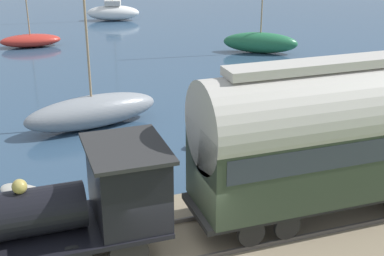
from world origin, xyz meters
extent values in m
cube|color=#2D4760|center=(43.79, 0.00, 0.00)|extent=(80.00, 80.00, 0.01)
cube|color=#84755B|center=(0.91, 0.00, 0.27)|extent=(5.17, 56.00, 0.53)
cube|color=#4C4742|center=(1.85, 0.00, 0.59)|extent=(0.07, 54.88, 0.12)
cylinder|color=black|center=(-0.04, 1.22, 1.15)|extent=(0.12, 0.99, 0.99)
cylinder|color=black|center=(1.85, 1.22, 1.15)|extent=(0.12, 0.99, 0.99)
cylinder|color=black|center=(1.85, 2.57, 1.15)|extent=(0.12, 0.99, 0.99)
cylinder|color=black|center=(1.85, 3.91, 1.15)|extent=(0.12, 0.99, 0.99)
cube|color=black|center=(0.91, 2.57, 1.56)|extent=(2.39, 4.90, 0.12)
cylinder|color=black|center=(0.91, 3.55, 2.20)|extent=(1.17, 2.94, 1.17)
sphere|color=tan|center=(0.91, 3.55, 2.92)|extent=(0.36, 0.36, 0.36)
cube|color=black|center=(0.91, 0.97, 2.55)|extent=(2.29, 1.72, 1.87)
cube|color=#282828|center=(0.91, 0.97, 3.53)|extent=(2.49, 1.96, 0.10)
cylinder|color=black|center=(1.85, -6.94, 1.03)|extent=(0.12, 0.76, 0.76)
cylinder|color=black|center=(-0.04, -3.12, 1.03)|extent=(0.12, 0.76, 0.76)
cylinder|color=black|center=(1.85, -3.12, 1.03)|extent=(0.12, 0.76, 0.76)
cylinder|color=black|center=(-0.04, -2.06, 1.03)|extent=(0.12, 0.76, 0.76)
cylinder|color=black|center=(1.85, -2.06, 1.03)|extent=(0.12, 0.76, 0.76)
cube|color=black|center=(0.91, -5.03, 1.34)|extent=(2.13, 8.50, 0.16)
cube|color=#2D3828|center=(0.91, -5.03, 2.61)|extent=(2.37, 8.16, 2.38)
cube|color=#2D333D|center=(0.91, -5.03, 3.03)|extent=(2.40, 7.65, 0.67)
cylinder|color=#B2ADA3|center=(0.91, -5.03, 3.80)|extent=(2.49, 8.16, 2.49)
cube|color=#B2ADA3|center=(0.91, -5.03, 5.16)|extent=(0.83, 6.80, 0.24)
ellipsoid|color=white|center=(36.88, -5.67, 0.67)|extent=(2.94, 4.92, 1.33)
cube|color=silver|center=(36.88, -5.67, 1.56)|extent=(1.37, 1.62, 0.45)
ellipsoid|color=#236B42|center=(21.61, -12.80, 0.71)|extent=(3.74, 5.05, 1.41)
ellipsoid|color=gray|center=(11.54, 0.28, 0.73)|extent=(2.89, 6.27, 1.44)
cylinder|color=#9E8460|center=(11.54, 0.28, 4.34)|extent=(0.10, 0.10, 5.79)
ellipsoid|color=#B72D23|center=(28.61, 1.96, 0.46)|extent=(1.94, 4.29, 0.90)
ellipsoid|color=#B7B2A3|center=(5.52, 3.34, 0.19)|extent=(2.87, 2.53, 0.36)
ellipsoid|color=silver|center=(8.06, -3.81, 0.16)|extent=(1.28, 2.16, 0.30)
ellipsoid|color=silver|center=(10.21, -10.46, 0.24)|extent=(2.35, 2.97, 0.46)
ellipsoid|color=silver|center=(8.45, -7.09, 0.21)|extent=(1.68, 2.27, 0.40)
camera|label=1|loc=(-10.90, 3.34, 8.85)|focal=50.00mm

